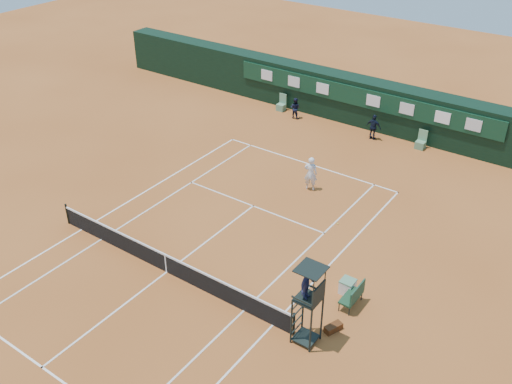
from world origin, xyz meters
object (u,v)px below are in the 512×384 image
umpire_chair (308,290)px  player (311,173)px  player_bench (354,295)px  cooler (347,286)px  tennis_net (166,263)px

umpire_chair → player: (-5.40, 9.47, -1.50)m
player_bench → player: bearing=131.3°
player_bench → cooler: bearing=133.2°
tennis_net → cooler: tennis_net is taller
cooler → player: size_ratio=0.34×
cooler → player: player is taller
tennis_net → umpire_chair: bearing=0.3°
umpire_chair → player: size_ratio=1.79×
tennis_net → umpire_chair: size_ratio=3.77×
player → cooler: bearing=113.6°
tennis_net → player: size_ratio=6.75×
tennis_net → umpire_chair: umpire_chair is taller
player → umpire_chair: bearing=102.1°
umpire_chair → player_bench: bearing=77.1°
player_bench → player: (-6.01, 6.83, 0.36)m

